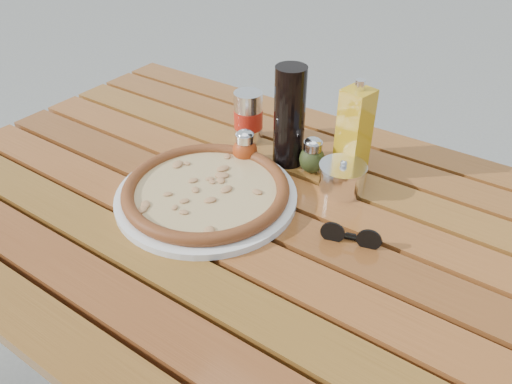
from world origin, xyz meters
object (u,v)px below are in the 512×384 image
Objects in this scene: oregano_shaker at (312,156)px; parmesan_tin at (342,177)px; plate at (206,196)px; sunglasses at (351,236)px; soda_can at (248,117)px; dark_bottle at (289,117)px; pizza at (206,189)px; table at (250,239)px; pepper_shaker at (245,148)px; olive_oil_cruet at (354,132)px.

oregano_shaker is 0.81× the size of parmesan_tin.
sunglasses is at bearing 8.10° from plate.
sunglasses is at bearing -28.96° from soda_can.
dark_bottle is at bearing 127.77° from sunglasses.
soda_can is (-0.07, 0.24, 0.05)m from plate.
sunglasses is at bearing 8.10° from pizza.
table is 0.27m from dark_bottle.
pizza is at bearing -120.48° from oregano_shaker.
oregano_shaker is 0.68× the size of soda_can.
plate is at bearing -84.41° from pepper_shaker.
dark_bottle reaches higher than table.
pepper_shaker is 0.11m from soda_can.
plate is at bearing -167.38° from table.
parmesan_tin is at bearing -12.94° from soda_can.
soda_can is at bearing 125.96° from table.
pizza is 0.26m from soda_can.
pizza is 3.77× the size of soda_can.
table is at bearing 12.62° from plate.
pizza is 4.48× the size of parmesan_tin.
olive_oil_cruet is (0.19, 0.25, 0.09)m from plate.
parmesan_tin is 0.16m from sunglasses.
dark_bottle reaches higher than parmesan_tin.
plate is 0.02m from pizza.
parmesan_tin reaches higher than plate.
dark_bottle is 0.14m from olive_oil_cruet.
plate is 0.16m from pepper_shaker.
pizza is 0.15m from pepper_shaker.
olive_oil_cruet is at bearing 32.87° from oregano_shaker.
parmesan_tin is at bearing -12.05° from dark_bottle.
soda_can reaches higher than table.
soda_can is (-0.19, 0.04, 0.02)m from oregano_shaker.
pizza is 0.32m from olive_oil_cruet.
sunglasses reaches higher than table.
plate is 0.27m from parmesan_tin.
table is 0.30m from olive_oil_cruet.
soda_can reaches higher than pizza.
oregano_shaker is at bearing -10.73° from soda_can.
parmesan_tin reaches higher than sunglasses.
pizza is at bearing -84.41° from pepper_shaker.
plate is at bearing -138.91° from parmesan_tin.
pizza is 5.52× the size of oregano_shaker.
soda_can is 1.10× the size of sunglasses.
oregano_shaker is (0.14, 0.05, 0.00)m from pepper_shaker.
oregano_shaker is (0.12, 0.21, 0.02)m from pizza.
parmesan_tin is (0.15, -0.03, -0.08)m from dark_bottle.
parmesan_tin is 0.93× the size of sunglasses.
pizza is 2.06× the size of dark_bottle.
dark_bottle reaches higher than oregano_shaker.
dark_bottle is at bearing -13.95° from soda_can.
pepper_shaker is at bearing -158.59° from oregano_shaker.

